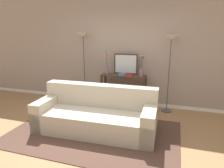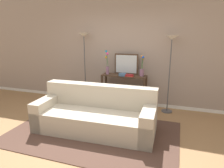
% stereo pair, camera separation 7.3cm
% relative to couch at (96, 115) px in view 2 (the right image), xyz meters
% --- Properties ---
extents(ground_plane, '(16.00, 16.00, 0.02)m').
position_rel_couch_xyz_m(ground_plane, '(0.05, -0.45, -0.32)').
color(ground_plane, '#9E754C').
extents(back_wall, '(12.00, 0.15, 3.05)m').
position_rel_couch_xyz_m(back_wall, '(0.05, 1.77, 1.21)').
color(back_wall, white).
rests_on(back_wall, ground).
extents(area_rug, '(3.23, 2.01, 0.01)m').
position_rel_couch_xyz_m(area_rug, '(0.00, -0.16, -0.31)').
color(area_rug, '#51382D').
rests_on(area_rug, ground).
extents(couch, '(2.37, 1.01, 0.88)m').
position_rel_couch_xyz_m(couch, '(0.00, 0.00, 0.00)').
color(couch, '#BCB29E').
rests_on(couch, ground).
extents(console_table, '(1.14, 0.34, 0.86)m').
position_rel_couch_xyz_m(console_table, '(0.19, 1.41, 0.27)').
color(console_table, '#473323').
rests_on(console_table, ground).
extents(floor_lamp_left, '(0.28, 0.28, 1.90)m').
position_rel_couch_xyz_m(floor_lamp_left, '(-0.92, 1.44, 1.18)').
color(floor_lamp_left, '#4C4C51').
rests_on(floor_lamp_left, ground).
extents(floor_lamp_right, '(0.28, 0.28, 1.85)m').
position_rel_couch_xyz_m(floor_lamp_right, '(1.29, 1.44, 1.14)').
color(floor_lamp_right, '#4C4C51').
rests_on(floor_lamp_right, ground).
extents(wall_mirror, '(0.61, 0.02, 0.52)m').
position_rel_couch_xyz_m(wall_mirror, '(0.20, 1.55, 0.81)').
color(wall_mirror, '#473323').
rests_on(wall_mirror, console_table).
extents(vase_tall_flowers, '(0.11, 0.10, 0.61)m').
position_rel_couch_xyz_m(vase_tall_flowers, '(-0.26, 1.39, 0.78)').
color(vase_tall_flowers, gray).
rests_on(vase_tall_flowers, console_table).
extents(vase_short_flowers, '(0.11, 0.12, 0.51)m').
position_rel_couch_xyz_m(vase_short_flowers, '(0.63, 1.45, 0.74)').
color(vase_short_flowers, gray).
rests_on(vase_short_flowers, console_table).
extents(fruit_bowl, '(0.19, 0.19, 0.06)m').
position_rel_couch_xyz_m(fruit_bowl, '(0.17, 1.31, 0.58)').
color(fruit_bowl, '#4C7093').
rests_on(fruit_bowl, console_table).
extents(book_stack, '(0.22, 0.16, 0.05)m').
position_rel_couch_xyz_m(book_stack, '(0.35, 1.32, 0.57)').
color(book_stack, '#BC3328').
rests_on(book_stack, console_table).
extents(book_row_under_console, '(0.41, 0.18, 0.13)m').
position_rel_couch_xyz_m(book_row_under_console, '(-0.08, 1.41, -0.26)').
color(book_row_under_console, gold).
rests_on(book_row_under_console, ground).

